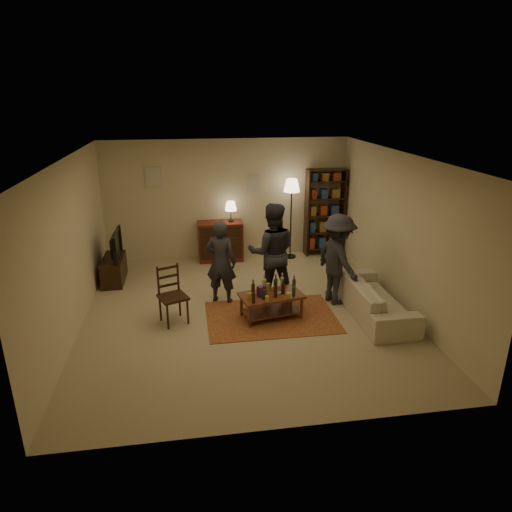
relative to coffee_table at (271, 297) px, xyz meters
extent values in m
plane|color=#C6B793|center=(-0.41, 0.27, -0.39)|extent=(6.00, 6.00, 0.00)
plane|color=beige|center=(-0.41, 3.27, 0.96)|extent=(5.50, 0.00, 5.50)
plane|color=beige|center=(-3.16, 0.27, 0.96)|extent=(0.00, 6.00, 6.00)
plane|color=beige|center=(2.34, 0.27, 0.96)|extent=(0.00, 6.00, 6.00)
plane|color=beige|center=(-0.41, -2.73, 0.96)|extent=(5.50, 0.00, 5.50)
plane|color=white|center=(-0.41, 0.27, 2.31)|extent=(6.00, 6.00, 0.00)
cube|color=beige|center=(-2.01, 3.25, 1.51)|extent=(0.35, 0.03, 0.45)
cube|color=beige|center=(0.19, 3.25, 1.31)|extent=(0.30, 0.03, 0.40)
cube|color=maroon|center=(0.00, 0.00, -0.38)|extent=(2.20, 1.50, 0.01)
cube|color=brown|center=(0.00, 0.00, 0.02)|extent=(1.14, 0.76, 0.04)
cube|color=brown|center=(0.00, 0.00, -0.27)|extent=(1.02, 0.65, 0.02)
cylinder|color=brown|center=(-0.41, -0.31, -0.19)|extent=(0.05, 0.05, 0.39)
cylinder|color=brown|center=(0.50, -0.13, -0.19)|extent=(0.05, 0.05, 0.39)
cylinder|color=brown|center=(-0.49, 0.13, -0.19)|extent=(0.05, 0.05, 0.39)
cylinder|color=brown|center=(0.42, 0.31, -0.19)|extent=(0.05, 0.05, 0.39)
cylinder|color=gold|center=(-0.38, -0.11, 0.09)|extent=(0.07, 0.07, 0.10)
cylinder|color=gold|center=(-0.12, -0.24, 0.09)|extent=(0.07, 0.07, 0.09)
cylinder|color=gold|center=(-0.01, 0.22, 0.10)|extent=(0.07, 0.07, 0.11)
cylinder|color=gold|center=(0.26, -0.16, 0.09)|extent=(0.07, 0.07, 0.09)
cube|color=#713491|center=(-0.18, -0.01, 0.13)|extent=(0.17, 0.15, 0.18)
cylinder|color=gray|center=(0.13, 0.00, 0.06)|extent=(0.12, 0.12, 0.03)
cube|color=black|center=(-1.64, 0.08, 0.08)|extent=(0.56, 0.56, 0.04)
cylinder|color=black|center=(-1.73, -0.15, -0.16)|extent=(0.04, 0.04, 0.45)
cylinder|color=black|center=(-1.41, -0.02, -0.16)|extent=(0.04, 0.04, 0.45)
cylinder|color=black|center=(-1.86, 0.17, -0.16)|extent=(0.04, 0.04, 0.45)
cylinder|color=black|center=(-1.54, 0.31, -0.16)|extent=(0.04, 0.04, 0.45)
cube|color=black|center=(-1.70, 0.24, 0.35)|extent=(0.33, 0.16, 0.51)
cube|color=black|center=(-2.86, 2.07, -0.14)|extent=(0.40, 1.00, 0.50)
imported|color=black|center=(-2.84, 2.07, 0.39)|extent=(0.13, 0.97, 0.56)
cube|color=maroon|center=(-0.61, 2.99, 0.06)|extent=(1.00, 0.48, 0.90)
cube|color=black|center=(-0.61, 2.74, -0.17)|extent=(0.92, 0.02, 0.22)
cube|color=black|center=(-0.61, 2.74, 0.09)|extent=(0.92, 0.02, 0.22)
cube|color=black|center=(-0.61, 2.74, 0.35)|extent=(0.92, 0.02, 0.22)
cylinder|color=black|center=(-0.36, 2.99, 0.53)|extent=(0.12, 0.12, 0.04)
cylinder|color=black|center=(-0.36, 2.99, 0.66)|extent=(0.02, 0.02, 0.22)
cone|color=#FFE5B2|center=(-0.36, 2.99, 0.87)|extent=(0.26, 0.26, 0.20)
cube|color=black|center=(1.41, 3.05, 0.61)|extent=(0.04, 0.34, 2.00)
cube|color=black|center=(2.27, 3.05, 0.61)|extent=(0.04, 0.34, 2.00)
cube|color=black|center=(1.84, 3.05, -0.24)|extent=(0.90, 0.34, 0.03)
cube|color=black|center=(1.84, 3.05, 0.16)|extent=(0.90, 0.34, 0.03)
cube|color=black|center=(1.84, 3.05, 0.56)|extent=(0.90, 0.34, 0.03)
cube|color=black|center=(1.84, 3.05, 0.96)|extent=(0.90, 0.34, 0.03)
cube|color=black|center=(1.84, 3.05, 1.36)|extent=(0.90, 0.34, 0.03)
cube|color=black|center=(1.84, 3.05, 1.61)|extent=(0.90, 0.34, 0.03)
cube|color=#9A3A21|center=(1.54, 3.05, -0.09)|extent=(0.12, 0.22, 0.26)
cube|color=navy|center=(1.79, 3.05, -0.09)|extent=(0.15, 0.22, 0.26)
cube|color=olive|center=(2.06, 3.05, -0.09)|extent=(0.18, 0.22, 0.26)
cube|color=navy|center=(1.54, 3.05, 0.30)|extent=(0.12, 0.22, 0.24)
cube|color=olive|center=(1.79, 3.05, 0.30)|extent=(0.15, 0.22, 0.24)
cube|color=#9A3A21|center=(2.06, 3.05, 0.30)|extent=(0.18, 0.22, 0.24)
cube|color=olive|center=(1.54, 3.05, 0.69)|extent=(0.12, 0.22, 0.22)
cube|color=#9A3A21|center=(1.79, 3.05, 0.69)|extent=(0.15, 0.22, 0.22)
cube|color=navy|center=(2.06, 3.05, 0.69)|extent=(0.18, 0.22, 0.22)
cube|color=#9A3A21|center=(1.54, 3.05, 1.08)|extent=(0.12, 0.22, 0.20)
cube|color=navy|center=(1.79, 3.05, 1.08)|extent=(0.15, 0.22, 0.20)
cube|color=olive|center=(2.06, 3.05, 1.08)|extent=(0.18, 0.22, 0.20)
cube|color=navy|center=(1.54, 3.05, 1.47)|extent=(0.12, 0.22, 0.18)
cube|color=olive|center=(1.79, 3.05, 1.47)|extent=(0.15, 0.22, 0.18)
cube|color=#9A3A21|center=(2.06, 3.05, 1.47)|extent=(0.18, 0.22, 0.18)
cylinder|color=black|center=(1.00, 2.92, -0.37)|extent=(0.28, 0.28, 0.03)
cylinder|color=black|center=(1.00, 2.92, 0.43)|extent=(0.03, 0.03, 1.64)
cone|color=#FFE5B2|center=(1.00, 2.92, 1.31)|extent=(0.36, 0.36, 0.28)
imported|color=beige|center=(1.79, -0.13, -0.08)|extent=(0.81, 2.08, 0.61)
imported|color=#282A31|center=(-0.78, 0.78, 0.39)|extent=(0.66, 0.55, 1.54)
imported|color=#27282F|center=(0.15, 0.75, 0.53)|extent=(0.95, 0.77, 1.83)
imported|color=#292B31|center=(1.29, 0.43, 0.45)|extent=(0.91, 1.21, 1.66)
camera|label=1|loc=(-1.33, -6.90, 3.27)|focal=32.00mm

